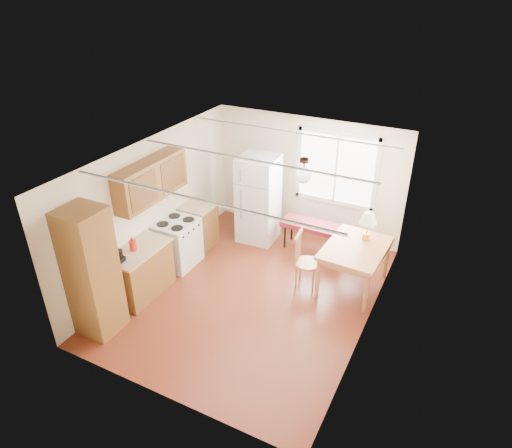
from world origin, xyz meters
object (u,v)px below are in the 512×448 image
Objects in this scene: refrigerator at (258,199)px; dining_table at (355,252)px; bench at (314,227)px; chair at (302,256)px.

refrigerator reaches higher than dining_table.
bench is 1.26× the size of chair.
refrigerator is at bearing -176.54° from bench.
bench is at bearing -0.73° from refrigerator.
bench is at bearing 93.95° from chair.
refrigerator is 1.77× the size of chair.
bench is at bearing 145.17° from dining_table.
refrigerator is 2.39m from dining_table.
refrigerator is 1.32× the size of dining_table.
chair reaches higher than bench.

